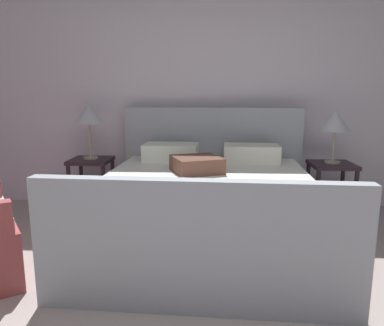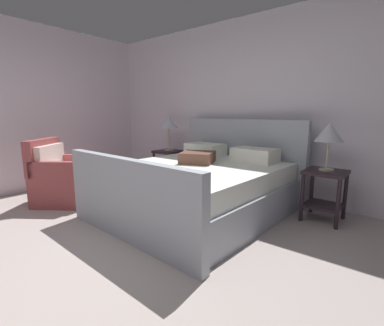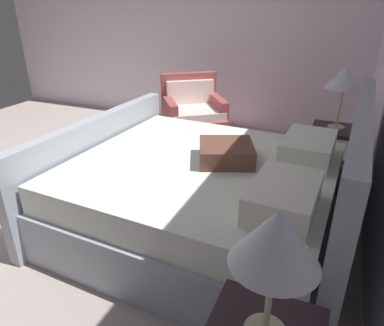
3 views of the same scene
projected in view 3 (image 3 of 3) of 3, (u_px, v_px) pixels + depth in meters
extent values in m
cube|color=#AC9E99|center=(38.00, 197.00, 3.45)|extent=(5.74, 5.86, 0.02)
cube|color=white|center=(168.00, 31.00, 5.34)|extent=(0.12, 5.98, 2.66)
cube|color=#9EA6B1|center=(202.00, 209.00, 2.85)|extent=(1.96, 2.05, 0.40)
cube|color=#9EA6B1|center=(347.00, 196.00, 2.29)|extent=(1.99, 0.20, 1.16)
cube|color=#9EA6B1|center=(99.00, 162.00, 3.17)|extent=(1.99, 0.20, 0.83)
cube|color=white|center=(203.00, 175.00, 2.72)|extent=(1.87, 1.98, 0.22)
cube|color=white|center=(308.00, 148.00, 2.71)|extent=(0.58, 0.39, 0.18)
cube|color=white|center=(284.00, 197.00, 2.02)|extent=(0.58, 0.39, 0.18)
cube|color=brown|center=(226.00, 153.00, 2.67)|extent=(0.52, 0.52, 0.14)
cylinder|color=#B7B293|center=(269.00, 298.00, 1.24)|extent=(0.02, 0.02, 0.32)
cone|color=silver|center=(277.00, 238.00, 1.13)|extent=(0.31, 0.31, 0.21)
cube|color=#2D2027|center=(335.00, 130.00, 3.47)|extent=(0.44, 0.44, 0.04)
cube|color=#2D2027|center=(329.00, 167.00, 3.64)|extent=(0.40, 0.40, 0.02)
cylinder|color=#2D2027|center=(313.00, 148.00, 3.82)|extent=(0.04, 0.04, 0.56)
cylinder|color=#2D2027|center=(309.00, 162.00, 3.51)|extent=(0.04, 0.04, 0.56)
cylinder|color=#2D2027|center=(351.00, 154.00, 3.69)|extent=(0.04, 0.04, 0.56)
cylinder|color=#2D2027|center=(350.00, 168.00, 3.37)|extent=(0.04, 0.04, 0.56)
cylinder|color=#B7B293|center=(336.00, 127.00, 3.46)|extent=(0.16, 0.16, 0.02)
cylinder|color=#B7B293|center=(339.00, 108.00, 3.38)|extent=(0.02, 0.02, 0.37)
cone|color=silver|center=(345.00, 77.00, 3.25)|extent=(0.34, 0.34, 0.20)
cube|color=#9E4546|center=(194.00, 131.00, 4.55)|extent=(1.01, 1.01, 0.42)
cube|color=silver|center=(194.00, 112.00, 4.44)|extent=(0.93, 0.93, 0.10)
cube|color=#9E4546|center=(189.00, 91.00, 4.64)|extent=(0.52, 0.65, 0.48)
cube|color=silver|center=(190.00, 94.00, 4.57)|extent=(0.44, 0.55, 0.36)
cube|color=#9E4546|center=(170.00, 108.00, 4.35)|extent=(0.58, 0.46, 0.22)
cube|color=#9E4546|center=(218.00, 105.00, 4.48)|extent=(0.58, 0.46, 0.22)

